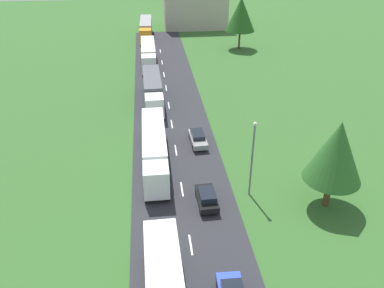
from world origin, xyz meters
The scene contains 12 objects.
road centered at (0.00, 24.50, 0.03)m, with size 10.00×140.00×0.06m, color #2B2B30.
lane_marking_centre centered at (0.00, 20.52, 0.07)m, with size 0.16×119.76×0.01m.
truck_second centered at (-2.50, 36.55, 2.11)m, with size 2.53×14.45×3.52m.
truck_third centered at (-2.20, 53.31, 2.13)m, with size 2.67×13.18×3.62m.
truck_fourth centered at (-2.48, 70.47, 2.17)m, with size 2.50×13.76×3.65m.
truck_fifth centered at (-2.64, 89.11, 2.22)m, with size 2.89×14.28×3.77m.
car_third centered at (2.12, 28.77, 0.86)m, with size 1.85×3.99×1.55m.
car_fourth centered at (2.76, 40.38, 0.82)m, with size 1.91×4.42×1.44m.
lamppost_second centered at (6.52, 29.94, 4.46)m, with size 0.36×0.36×7.97m.
tree_maple centered at (16.34, 79.04, 6.92)m, with size 5.92×5.92×10.19m.
tree_pine centered at (13.33, 27.46, 5.92)m, with size 5.25×5.25×8.83m.
distant_building centered at (9.51, 99.47, 4.85)m, with size 14.99×10.95×9.70m, color #B2A899.
Camera 1 is at (-2.70, -0.68, 23.81)m, focal length 37.05 mm.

